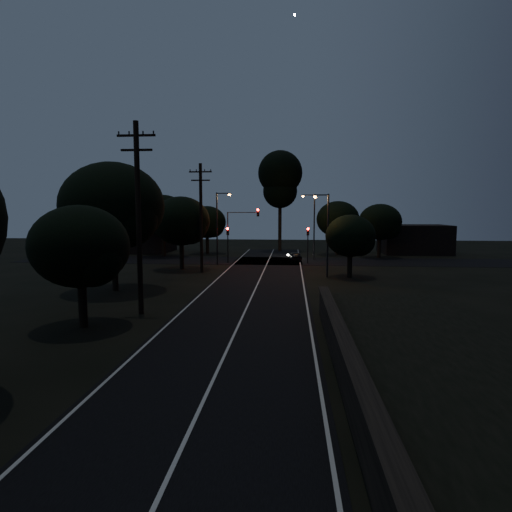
{
  "coord_description": "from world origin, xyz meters",
  "views": [
    {
      "loc": [
        2.73,
        -8.87,
        6.01
      ],
      "look_at": [
        0.0,
        24.0,
        2.5
      ],
      "focal_mm": 30.0,
      "sensor_mm": 36.0,
      "label": 1
    }
  ],
  "objects_px": {
    "utility_pole_far": "(201,216)",
    "signal_left": "(228,238)",
    "utility_pole_mid": "(138,215)",
    "signal_mast": "(242,225)",
    "streetlight_a": "(219,223)",
    "streetlight_b": "(313,222)",
    "tall_pine": "(280,179)",
    "signal_right": "(308,239)",
    "streetlight_c": "(326,229)",
    "car": "(295,256)"
  },
  "relations": [
    {
      "from": "utility_pole_far",
      "to": "signal_left",
      "type": "bearing_deg",
      "value": 80.06
    },
    {
      "from": "utility_pole_mid",
      "to": "signal_mast",
      "type": "relative_size",
      "value": 1.76
    },
    {
      "from": "streetlight_a",
      "to": "utility_pole_mid",
      "type": "bearing_deg",
      "value": -91.73
    },
    {
      "from": "signal_mast",
      "to": "streetlight_b",
      "type": "height_order",
      "value": "streetlight_b"
    },
    {
      "from": "utility_pole_mid",
      "to": "streetlight_b",
      "type": "relative_size",
      "value": 1.38
    },
    {
      "from": "tall_pine",
      "to": "streetlight_b",
      "type": "bearing_deg",
      "value": -68.62
    },
    {
      "from": "tall_pine",
      "to": "streetlight_b",
      "type": "xyz_separation_m",
      "value": [
        4.31,
        -11.0,
        -6.04
      ]
    },
    {
      "from": "utility_pole_far",
      "to": "signal_left",
      "type": "height_order",
      "value": "utility_pole_far"
    },
    {
      "from": "signal_mast",
      "to": "utility_pole_mid",
      "type": "bearing_deg",
      "value": -97.04
    },
    {
      "from": "signal_right",
      "to": "streetlight_c",
      "type": "distance_m",
      "value": 10.18
    },
    {
      "from": "utility_pole_mid",
      "to": "streetlight_c",
      "type": "relative_size",
      "value": 1.47
    },
    {
      "from": "utility_pole_mid",
      "to": "car",
      "type": "height_order",
      "value": "utility_pole_mid"
    },
    {
      "from": "streetlight_c",
      "to": "streetlight_b",
      "type": "bearing_deg",
      "value": 92.14
    },
    {
      "from": "signal_right",
      "to": "signal_left",
      "type": "bearing_deg",
      "value": 180.0
    },
    {
      "from": "signal_left",
      "to": "signal_right",
      "type": "bearing_deg",
      "value": 0.0
    },
    {
      "from": "streetlight_c",
      "to": "car",
      "type": "relative_size",
      "value": 2.33
    },
    {
      "from": "streetlight_c",
      "to": "signal_mast",
      "type": "bearing_deg",
      "value": 131.19
    },
    {
      "from": "signal_left",
      "to": "streetlight_b",
      "type": "xyz_separation_m",
      "value": [
        9.91,
        4.01,
        1.8
      ]
    },
    {
      "from": "tall_pine",
      "to": "car",
      "type": "xyz_separation_m",
      "value": [
        2.17,
        -12.7,
        -10.13
      ]
    },
    {
      "from": "tall_pine",
      "to": "streetlight_a",
      "type": "relative_size",
      "value": 1.85
    },
    {
      "from": "streetlight_b",
      "to": "streetlight_c",
      "type": "bearing_deg",
      "value": -87.86
    },
    {
      "from": "streetlight_c",
      "to": "car",
      "type": "height_order",
      "value": "streetlight_c"
    },
    {
      "from": "signal_mast",
      "to": "streetlight_c",
      "type": "distance_m",
      "value": 13.28
    },
    {
      "from": "streetlight_a",
      "to": "streetlight_b",
      "type": "xyz_separation_m",
      "value": [
        10.61,
        6.0,
        0.0
      ]
    },
    {
      "from": "signal_right",
      "to": "car",
      "type": "xyz_separation_m",
      "value": [
        -1.43,
        2.31,
        -2.29
      ]
    },
    {
      "from": "utility_pole_far",
      "to": "tall_pine",
      "type": "xyz_separation_m",
      "value": [
        7.0,
        23.0,
        5.19
      ]
    },
    {
      "from": "signal_mast",
      "to": "car",
      "type": "xyz_separation_m",
      "value": [
        6.09,
        2.31,
        -3.79
      ]
    },
    {
      "from": "streetlight_a",
      "to": "signal_right",
      "type": "bearing_deg",
      "value": 11.34
    },
    {
      "from": "tall_pine",
      "to": "car",
      "type": "distance_m",
      "value": 16.39
    },
    {
      "from": "signal_right",
      "to": "streetlight_c",
      "type": "relative_size",
      "value": 0.55
    },
    {
      "from": "utility_pole_mid",
      "to": "signal_left",
      "type": "height_order",
      "value": "utility_pole_mid"
    },
    {
      "from": "tall_pine",
      "to": "signal_left",
      "type": "relative_size",
      "value": 3.61
    },
    {
      "from": "signal_mast",
      "to": "signal_right",
      "type": "bearing_deg",
      "value": -0.03
    },
    {
      "from": "signal_right",
      "to": "streetlight_b",
      "type": "relative_size",
      "value": 0.51
    },
    {
      "from": "signal_right",
      "to": "streetlight_a",
      "type": "distance_m",
      "value": 10.26
    },
    {
      "from": "tall_pine",
      "to": "streetlight_b",
      "type": "relative_size",
      "value": 1.85
    },
    {
      "from": "streetlight_b",
      "to": "car",
      "type": "xyz_separation_m",
      "value": [
        -2.13,
        -1.7,
        -4.09
      ]
    },
    {
      "from": "tall_pine",
      "to": "signal_right",
      "type": "height_order",
      "value": "tall_pine"
    },
    {
      "from": "utility_pole_far",
      "to": "car",
      "type": "bearing_deg",
      "value": 48.31
    },
    {
      "from": "signal_right",
      "to": "signal_mast",
      "type": "xyz_separation_m",
      "value": [
        -7.51,
        0.0,
        1.5
      ]
    },
    {
      "from": "signal_left",
      "to": "tall_pine",
      "type": "bearing_deg",
      "value": 69.54
    },
    {
      "from": "tall_pine",
      "to": "signal_right",
      "type": "relative_size",
      "value": 3.61
    },
    {
      "from": "signal_left",
      "to": "streetlight_b",
      "type": "distance_m",
      "value": 10.84
    },
    {
      "from": "streetlight_a",
      "to": "streetlight_c",
      "type": "bearing_deg",
      "value": -35.69
    },
    {
      "from": "signal_right",
      "to": "car",
      "type": "distance_m",
      "value": 3.55
    },
    {
      "from": "signal_mast",
      "to": "streetlight_c",
      "type": "height_order",
      "value": "streetlight_c"
    },
    {
      "from": "utility_pole_far",
      "to": "streetlight_a",
      "type": "relative_size",
      "value": 1.31
    },
    {
      "from": "streetlight_a",
      "to": "streetlight_b",
      "type": "height_order",
      "value": "same"
    },
    {
      "from": "signal_left",
      "to": "utility_pole_mid",
      "type": "bearing_deg",
      "value": -93.21
    },
    {
      "from": "utility_pole_far",
      "to": "signal_mast",
      "type": "relative_size",
      "value": 1.68
    }
  ]
}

